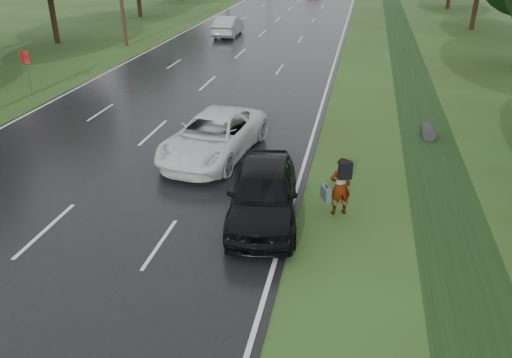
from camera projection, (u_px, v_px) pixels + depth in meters
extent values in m
plane|color=#2B4217|center=(46.00, 231.00, 14.41)|extent=(220.00, 220.00, 0.00)
cube|color=black|center=(286.00, 12.00, 53.86)|extent=(14.00, 180.00, 0.04)
cube|color=silver|center=(349.00, 14.00, 52.60)|extent=(0.12, 180.00, 0.01)
cube|color=silver|center=(226.00, 10.00, 55.11)|extent=(0.12, 180.00, 0.01)
cube|color=silver|center=(286.00, 12.00, 53.85)|extent=(0.12, 180.00, 0.01)
cube|color=black|center=(411.00, 77.00, 29.81)|extent=(2.20, 120.00, 0.01)
cylinder|color=#2D2D2D|center=(428.00, 131.00, 20.93)|extent=(0.56, 1.00, 0.56)
cylinder|color=slate|center=(28.00, 74.00, 26.02)|extent=(0.06, 0.06, 2.20)
cube|color=red|center=(25.00, 57.00, 25.62)|extent=(0.50, 0.04, 0.60)
cylinder|color=#372216|center=(476.00, 5.00, 43.51)|extent=(0.44, 0.44, 4.16)
cylinder|color=#372216|center=(53.00, 16.00, 38.23)|extent=(0.44, 0.44, 4.00)
imported|color=#A5998C|center=(340.00, 186.00, 14.91)|extent=(0.80, 0.68, 1.85)
cube|color=black|center=(345.00, 170.00, 14.39)|extent=(0.43, 0.36, 0.52)
cube|color=#3B564D|center=(326.00, 193.00, 15.04)|extent=(0.37, 0.54, 0.42)
cube|color=black|center=(327.00, 186.00, 14.93)|extent=(0.12, 0.18, 0.04)
imported|color=white|center=(214.00, 136.00, 18.84)|extent=(3.38, 6.06, 1.60)
imported|color=black|center=(263.00, 192.00, 14.66)|extent=(2.67, 5.18, 1.69)
imported|color=#9B9FA3|center=(228.00, 26.00, 41.16)|extent=(1.84, 4.89, 1.60)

